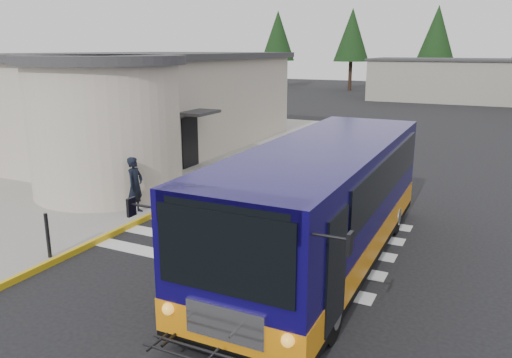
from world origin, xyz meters
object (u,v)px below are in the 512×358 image
at_px(transit_bus, 323,208).
at_px(pedestrian_a, 135,185).
at_px(bollard, 48,236).
at_px(pedestrian_b, 81,179).

distance_m(transit_bus, pedestrian_a, 6.41).
bearing_deg(pedestrian_a, transit_bus, -103.81).
relative_size(transit_bus, pedestrian_a, 5.93).
bearing_deg(pedestrian_a, bollard, 177.56).
xyz_separation_m(pedestrian_a, bollard, (0.30, -3.71, -0.32)).
distance_m(transit_bus, pedestrian_b, 8.84).
bearing_deg(pedestrian_b, transit_bus, 83.58).
height_order(pedestrian_a, pedestrian_b, pedestrian_a).
bearing_deg(pedestrian_a, pedestrian_b, 78.90).
bearing_deg(bollard, pedestrian_a, 94.62).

